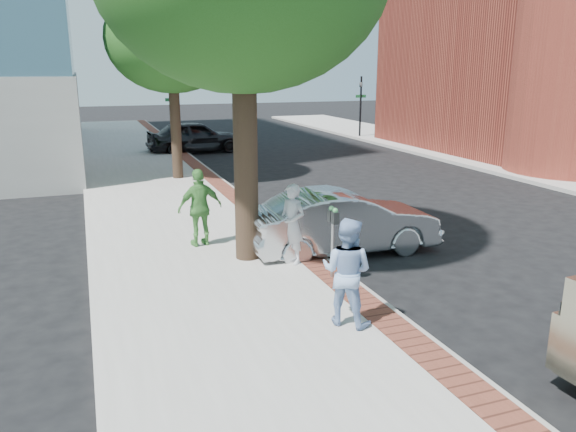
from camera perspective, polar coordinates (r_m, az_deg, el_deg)
name	(u,v)px	position (r m, az deg, el deg)	size (l,w,h in m)	color
ground	(303,290)	(11.25, 1.56, -7.54)	(120.00, 120.00, 0.00)	black
sidewalk	(168,204)	(18.31, -12.14, 1.20)	(5.00, 60.00, 0.15)	#9E9991
brick_strip	(234,196)	(18.70, -5.47, 2.00)	(0.60, 60.00, 0.01)	brown
curb	(245,198)	(18.81, -4.43, 1.85)	(0.10, 60.00, 0.15)	gray
sidewalk_far	(558,173)	(25.82, 25.73, 3.96)	(5.00, 60.00, 0.15)	#9E9991
signal_near	(172,106)	(32.09, -11.71, 10.87)	(0.70, 0.15, 3.80)	black
signal_far	(361,102)	(35.70, 7.39, 11.42)	(0.70, 0.15, 3.80)	black
tree_far	(171,39)	(21.95, -11.78, 17.17)	(4.80, 4.80, 7.14)	black
parking_meter	(333,227)	(11.20, 4.60, -1.16)	(0.12, 0.32, 1.47)	gray
person_gray	(292,224)	(12.07, 0.41, -0.83)	(0.64, 0.42, 1.75)	#B5B6BB
person_officer	(347,272)	(9.26, 5.99, -5.63)	(0.88, 0.68, 1.81)	#8DACDA
person_green	(200,208)	(13.43, -8.92, 0.84)	(1.09, 0.45, 1.85)	#519945
sedan_silver	(343,222)	(13.32, 5.59, -0.61)	(1.59, 4.56, 1.50)	#B2B5B9
bg_car	(195,137)	(29.82, -9.44, 7.96)	(1.97, 4.89, 1.67)	black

